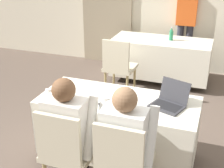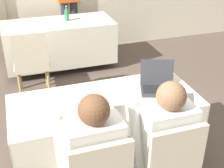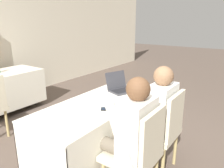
{
  "view_description": "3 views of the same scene",
  "coord_description": "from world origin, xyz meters",
  "px_view_note": "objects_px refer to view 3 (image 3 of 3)",
  "views": [
    {
      "loc": [
        0.88,
        -2.65,
        2.14
      ],
      "look_at": [
        0.0,
        -0.19,
        0.97
      ],
      "focal_mm": 50.0,
      "sensor_mm": 36.0,
      "label": 1
    },
    {
      "loc": [
        -0.65,
        -2.16,
        2.1
      ],
      "look_at": [
        0.0,
        -0.19,
        0.97
      ],
      "focal_mm": 50.0,
      "sensor_mm": 36.0,
      "label": 2
    },
    {
      "loc": [
        -1.74,
        -1.42,
        1.6
      ],
      "look_at": [
        0.0,
        -0.19,
        0.97
      ],
      "focal_mm": 35.0,
      "sensor_mm": 36.0,
      "label": 3
    }
  ],
  "objects_px": {
    "laptop": "(120,88)",
    "cell_phone": "(107,109)",
    "chair_near_left": "(139,151)",
    "person_white_shirt": "(154,112)",
    "chair_near_right": "(162,128)",
    "person_checkered_shirt": "(129,132)"
  },
  "relations": [
    {
      "from": "laptop",
      "to": "person_checkered_shirt",
      "type": "height_order",
      "value": "person_checkered_shirt"
    },
    {
      "from": "laptop",
      "to": "person_checkered_shirt",
      "type": "relative_size",
      "value": 0.33
    },
    {
      "from": "laptop",
      "to": "cell_phone",
      "type": "xyz_separation_m",
      "value": [
        -0.59,
        -0.22,
        -0.04
      ]
    },
    {
      "from": "person_checkered_shirt",
      "to": "person_white_shirt",
      "type": "height_order",
      "value": "same"
    },
    {
      "from": "laptop",
      "to": "chair_near_right",
      "type": "distance_m",
      "value": 0.78
    },
    {
      "from": "laptop",
      "to": "person_white_shirt",
      "type": "distance_m",
      "value": 0.64
    },
    {
      "from": "chair_near_right",
      "to": "cell_phone",
      "type": "bearing_deg",
      "value": -53.39
    },
    {
      "from": "person_checkered_shirt",
      "to": "person_white_shirt",
      "type": "xyz_separation_m",
      "value": [
        0.52,
        0.0,
        0.0
      ]
    },
    {
      "from": "laptop",
      "to": "chair_near_right",
      "type": "xyz_separation_m",
      "value": [
        -0.24,
        -0.69,
        -0.26
      ]
    },
    {
      "from": "person_checkered_shirt",
      "to": "person_white_shirt",
      "type": "relative_size",
      "value": 1.0
    },
    {
      "from": "cell_phone",
      "to": "chair_near_left",
      "type": "bearing_deg",
      "value": -143.77
    },
    {
      "from": "laptop",
      "to": "cell_phone",
      "type": "relative_size",
      "value": 2.57
    },
    {
      "from": "chair_near_right",
      "to": "person_checkered_shirt",
      "type": "relative_size",
      "value": 0.78
    },
    {
      "from": "chair_near_right",
      "to": "person_checkered_shirt",
      "type": "xyz_separation_m",
      "value": [
        -0.52,
        0.1,
        0.16
      ]
    },
    {
      "from": "laptop",
      "to": "cell_phone",
      "type": "distance_m",
      "value": 0.63
    },
    {
      "from": "cell_phone",
      "to": "person_white_shirt",
      "type": "relative_size",
      "value": 0.13
    },
    {
      "from": "cell_phone",
      "to": "chair_near_left",
      "type": "relative_size",
      "value": 0.16
    },
    {
      "from": "laptop",
      "to": "chair_near_left",
      "type": "xyz_separation_m",
      "value": [
        -0.76,
        -0.69,
        -0.26
      ]
    },
    {
      "from": "laptop",
      "to": "chair_near_right",
      "type": "bearing_deg",
      "value": -90.03
    },
    {
      "from": "chair_near_right",
      "to": "person_checkered_shirt",
      "type": "distance_m",
      "value": 0.55
    },
    {
      "from": "person_white_shirt",
      "to": "person_checkered_shirt",
      "type": "bearing_deg",
      "value": 0.0
    },
    {
      "from": "chair_near_left",
      "to": "person_white_shirt",
      "type": "height_order",
      "value": "person_white_shirt"
    }
  ]
}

